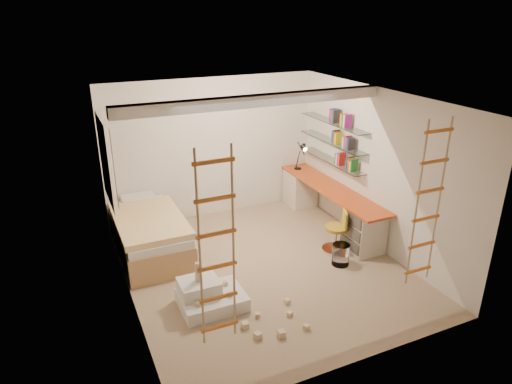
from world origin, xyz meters
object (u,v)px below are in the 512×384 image
swivel_chair (337,236)px  play_platform (208,296)px  desk (329,205)px  bed (149,234)px

swivel_chair → play_platform: swivel_chair is taller
desk → swivel_chair: (-0.41, -0.87, -0.14)m
desk → play_platform: 3.16m
desk → swivel_chair: desk is taller
play_platform → swivel_chair: bearing=13.1°
desk → bed: (-3.20, 0.36, -0.07)m
play_platform → bed: bearing=102.4°
swivel_chair → play_platform: bearing=-166.9°
bed → play_platform: bed is taller
desk → swivel_chair: bearing=-115.3°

